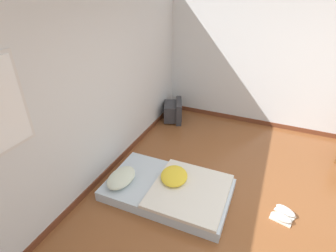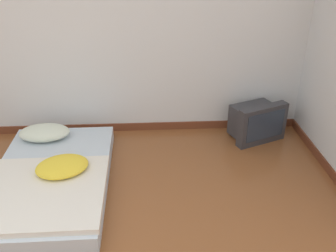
% 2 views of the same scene
% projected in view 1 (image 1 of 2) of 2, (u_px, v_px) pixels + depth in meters
% --- Properties ---
extents(ground_plane, '(20.00, 20.00, 0.00)m').
position_uv_depth(ground_plane, '(272.00, 234.00, 3.14)').
color(ground_plane, brown).
extents(wall_back, '(7.95, 0.08, 2.60)m').
position_uv_depth(wall_back, '(86.00, 102.00, 3.37)').
color(wall_back, silver).
rests_on(wall_back, ground_plane).
extents(wall_right, '(0.08, 7.36, 2.60)m').
position_uv_depth(wall_right, '(299.00, 66.00, 4.74)').
color(wall_right, silver).
rests_on(wall_right, ground_plane).
extents(mattress_bed, '(1.06, 1.73, 0.30)m').
position_uv_depth(mattress_bed, '(168.00, 188.00, 3.67)').
color(mattress_bed, silver).
rests_on(mattress_bed, ground_plane).
extents(crt_tv, '(0.63, 0.54, 0.44)m').
position_uv_depth(crt_tv, '(174.00, 111.00, 5.58)').
color(crt_tv, '#333338').
rests_on(crt_tv, ground_plane).
extents(sneaker_pair, '(0.33, 0.33, 0.10)m').
position_uv_depth(sneaker_pair, '(283.00, 214.00, 3.34)').
color(sneaker_pair, silver).
rests_on(sneaker_pair, ground_plane).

